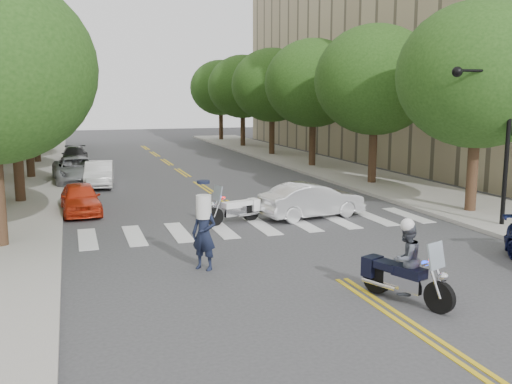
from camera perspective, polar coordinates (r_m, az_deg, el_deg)
name	(u,v)px	position (r m, az deg, el deg)	size (l,w,h in m)	color
ground	(341,279)	(15.30, 8.54, -8.64)	(140.00, 140.00, 0.00)	#38383A
sidewalk_left	(18,178)	(35.38, -22.67, 1.27)	(5.00, 60.00, 0.15)	#9E9991
sidewalk_right	(321,166)	(38.76, 6.56, 2.62)	(5.00, 60.00, 0.15)	#9E9991
building_right	(492,16)	(51.17, 22.53, 15.92)	(26.00, 44.00, 22.00)	tan
tree_l_1	(12,77)	(27.05, -23.20, 10.54)	(6.40, 6.40, 8.45)	#382316
tree_l_2	(25,81)	(35.02, -22.10, 10.23)	(6.40, 6.40, 8.45)	#382316
tree_l_3	(33,84)	(43.01, -21.41, 10.03)	(6.40, 6.40, 8.45)	#382316
tree_l_4	(38,86)	(51.00, -20.93, 9.90)	(6.40, 6.40, 8.45)	#382316
tree_l_5	(42,87)	(58.99, -20.59, 9.80)	(6.40, 6.40, 8.45)	#382316
tree_r_0	(478,75)	(24.43, 21.36, 10.83)	(6.40, 6.40, 8.45)	#382316
tree_r_1	(375,80)	(31.05, 11.83, 10.89)	(6.40, 6.40, 8.45)	#382316
tree_r_2	(313,83)	(38.20, 5.75, 10.77)	(6.40, 6.40, 8.45)	#382316
tree_r_3	(272,85)	(45.63, 1.62, 10.62)	(6.40, 6.40, 8.45)	#382316
tree_r_4	(243,87)	(53.23, -1.34, 10.48)	(6.40, 6.40, 8.45)	#382316
tree_r_5	(221,88)	(60.93, -3.55, 10.36)	(6.40, 6.40, 8.45)	#382316
traffic_signal_pole	(498,126)	(21.83, 23.03, 6.13)	(2.82, 0.42, 6.00)	black
motorcycle_police	(404,265)	(13.78, 14.55, -7.05)	(1.21, 2.35, 2.00)	black
motorcycle_parked	(238,209)	(21.58, -1.85, -1.72)	(2.26, 1.03, 1.50)	black
officer_standing	(204,234)	(15.78, -5.21, -4.20)	(0.73, 0.48, 2.01)	#151B31
convertible	(312,200)	(22.56, 5.64, -0.82)	(1.46, 4.20, 1.38)	silver
parked_car_a	(80,198)	(24.28, -17.15, -0.60)	(1.50, 3.72, 1.27)	red
parked_car_b	(99,174)	(31.25, -15.41, 1.74)	(1.40, 4.01, 1.32)	white
parked_car_c	(77,170)	(32.70, -17.48, 2.07)	(2.38, 5.16, 1.43)	gray
parked_car_d	(75,156)	(41.66, -17.66, 3.46)	(1.72, 4.22, 1.22)	black
parked_car_e	(74,153)	(43.51, -17.70, 3.73)	(1.50, 3.73, 1.27)	#A2A2A7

